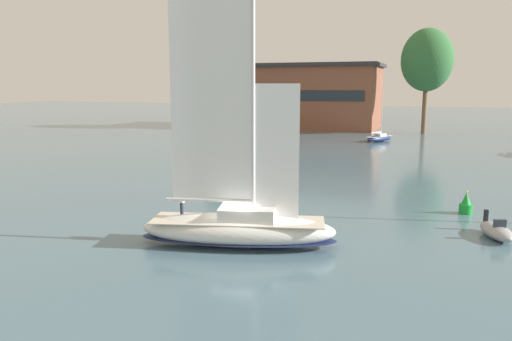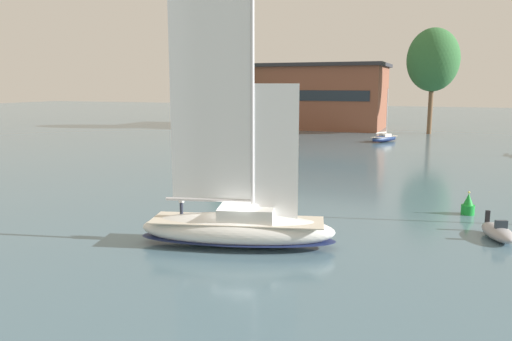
% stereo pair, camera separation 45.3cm
% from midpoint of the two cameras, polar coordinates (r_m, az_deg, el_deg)
% --- Properties ---
extents(ground_plane, '(400.00, 400.00, 0.00)m').
position_cam_midpoint_polar(ground_plane, '(29.40, -1.72, -8.55)').
color(ground_plane, slate).
extents(waterfront_building, '(31.21, 17.39, 13.58)m').
position_cam_midpoint_polar(waterfront_building, '(109.66, 6.60, 8.47)').
color(waterfront_building, brown).
rests_on(waterfront_building, ground).
extents(tree_shore_left, '(9.85, 9.85, 20.28)m').
position_cam_midpoint_polar(tree_shore_left, '(107.40, -2.84, 12.43)').
color(tree_shore_left, brown).
rests_on(tree_shore_left, ground).
extents(tree_shore_center, '(9.52, 9.52, 19.61)m').
position_cam_midpoint_polar(tree_shore_center, '(100.30, 19.71, 11.79)').
color(tree_shore_center, brown).
rests_on(tree_shore_center, ground).
extents(sailboat_main, '(11.84, 5.96, 15.66)m').
position_cam_midpoint_polar(sailboat_main, '(29.04, -1.69, -6.27)').
color(sailboat_main, white).
rests_on(sailboat_main, ground).
extents(sailboat_moored_far_slip, '(4.45, 6.32, 8.58)m').
position_cam_midpoint_polar(sailboat_moored_far_slip, '(84.53, 14.60, 3.60)').
color(sailboat_moored_far_slip, navy).
rests_on(sailboat_moored_far_slip, ground).
extents(motor_tender, '(2.43, 3.78, 1.35)m').
position_cam_midpoint_polar(motor_tender, '(33.86, 26.25, -6.33)').
color(motor_tender, '#99999E').
rests_on(motor_tender, ground).
extents(channel_buoy, '(0.93, 0.93, 1.71)m').
position_cam_midpoint_polar(channel_buoy, '(39.18, 23.38, -3.68)').
color(channel_buoy, green).
rests_on(channel_buoy, ground).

